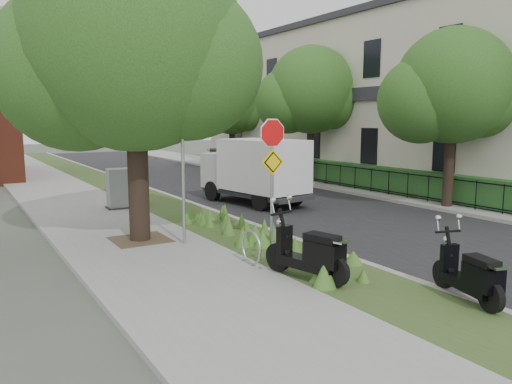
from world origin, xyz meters
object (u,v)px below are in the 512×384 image
(scooter_far, at_px, (474,280))
(utility_cabinet, at_px, (121,189))
(box_truck, at_px, (255,168))
(scooter_near, at_px, (314,258))
(sign_assembly, at_px, (272,156))

(scooter_far, distance_m, utility_cabinet, 12.39)
(scooter_far, height_order, box_truck, box_truck)
(scooter_near, height_order, box_truck, box_truck)
(scooter_near, distance_m, box_truck, 9.55)
(box_truck, bearing_deg, sign_assembly, -117.84)
(scooter_near, xyz_separation_m, utility_cabinet, (-0.81, 9.84, 0.20))
(utility_cabinet, bearing_deg, scooter_near, -85.31)
(scooter_near, bearing_deg, scooter_far, -55.77)
(sign_assembly, height_order, box_truck, sign_assembly)
(box_truck, relative_size, utility_cabinet, 3.51)
(sign_assembly, relative_size, scooter_far, 1.88)
(sign_assembly, xyz_separation_m, utility_cabinet, (-1.63, 7.10, -1.55))
(scooter_near, height_order, utility_cabinet, utility_cabinet)
(sign_assembly, distance_m, box_truck, 6.76)
(scooter_near, distance_m, scooter_far, 2.80)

